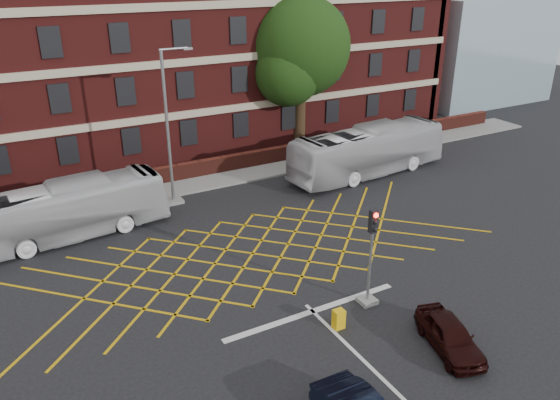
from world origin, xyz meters
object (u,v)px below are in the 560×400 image
bus_right (368,151)px  traffic_light_near (370,266)px  bus_left (61,212)px  car_maroon (450,335)px  deciduous_tree (300,54)px  street_lamp (171,153)px  utility_cabinet (339,319)px

bus_right → traffic_light_near: bearing=137.9°
traffic_light_near → bus_left: bearing=129.4°
car_maroon → deciduous_tree: 25.87m
car_maroon → street_lamp: 18.42m
bus_left → deciduous_tree: deciduous_tree is taller
car_maroon → traffic_light_near: size_ratio=0.82×
bus_right → utility_cabinet: bus_right is taller
bus_left → traffic_light_near: traffic_light_near is taller
car_maroon → deciduous_tree: deciduous_tree is taller
deciduous_tree → street_lamp: (-12.23, -6.14, -3.81)m
traffic_light_near → street_lamp: size_ratio=0.48×
car_maroon → street_lamp: street_lamp is taller
bus_left → street_lamp: size_ratio=1.20×
bus_left → bus_right: size_ratio=0.92×
car_maroon → deciduous_tree: bearing=87.9°
bus_right → deciduous_tree: size_ratio=1.04×
car_maroon → utility_cabinet: bearing=149.4°
bus_left → utility_cabinet: bearing=-153.3°
street_lamp → utility_cabinet: (1.59, -14.71, -2.65)m
car_maroon → deciduous_tree: size_ratio=0.32×
car_maroon → traffic_light_near: bearing=118.0°
bus_right → traffic_light_near: 15.23m
bus_right → car_maroon: 18.04m
traffic_light_near → street_lamp: 14.42m
bus_right → car_maroon: bearing=147.3°
bus_left → traffic_light_near: size_ratio=2.49×
deciduous_tree → utility_cabinet: deciduous_tree is taller
bus_right → deciduous_tree: (-0.60, 7.92, 5.26)m
bus_left → car_maroon: size_ratio=3.04×
car_maroon → bus_left: bearing=140.0°
bus_left → car_maroon: bearing=-150.8°
bus_left → bus_right: bearing=-95.3°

